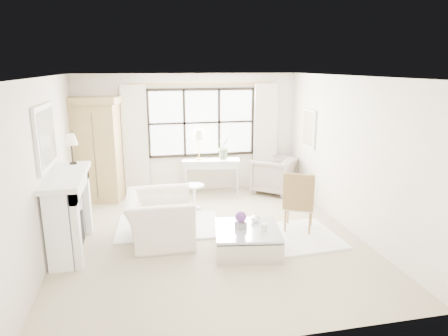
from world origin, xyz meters
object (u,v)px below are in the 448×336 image
at_px(armoire, 96,149).
at_px(console_table, 211,176).
at_px(coffee_table, 247,240).
at_px(club_armchair, 160,218).

relative_size(armoire, console_table, 1.65).
height_order(armoire, coffee_table, armoire).
bearing_deg(armoire, console_table, 12.40).
distance_m(console_table, coffee_table, 3.08).
bearing_deg(club_armchair, coffee_table, -114.96).
distance_m(console_table, club_armchair, 2.72).
distance_m(armoire, club_armchair, 2.80).
xyz_separation_m(club_armchair, coffee_table, (1.32, -0.67, -0.22)).
relative_size(console_table, coffee_table, 1.18).
bearing_deg(coffee_table, armoire, 138.51).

